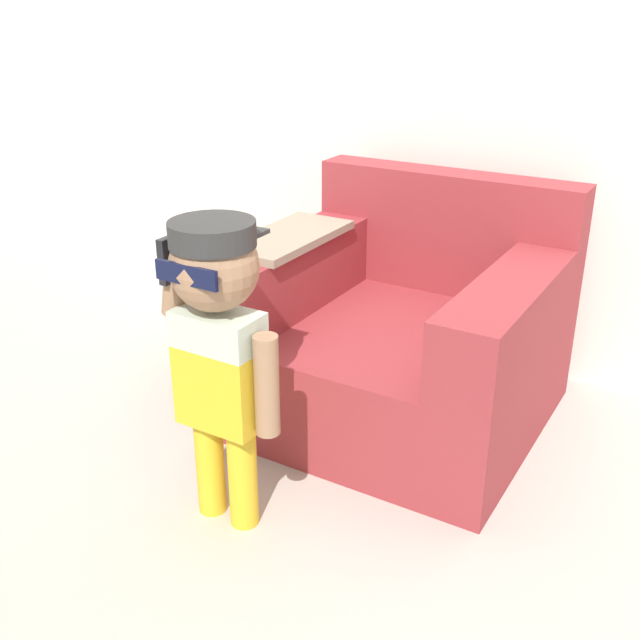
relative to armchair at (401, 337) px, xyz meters
name	(u,v)px	position (x,y,z in m)	size (l,w,h in m)	color
ground_plane	(378,425)	(-0.01, -0.16, -0.31)	(10.00, 10.00, 0.00)	#ADA89E
wall_back	(478,48)	(-0.01, 0.61, 0.99)	(10.00, 0.05, 2.60)	silver
armchair	(401,337)	(0.00, 0.00, 0.00)	(1.09, 1.02, 0.86)	maroon
person_child	(219,331)	(-0.16, -0.87, 0.32)	(0.39, 0.29, 0.95)	gold
side_table	(219,312)	(-0.80, -0.08, -0.04)	(0.43, 0.43, 0.43)	beige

